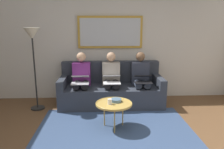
{
  "coord_description": "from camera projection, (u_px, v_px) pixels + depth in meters",
  "views": [
    {
      "loc": [
        0.21,
        2.52,
        1.72
      ],
      "look_at": [
        0.0,
        -1.7,
        0.75
      ],
      "focal_mm": 35.08,
      "sensor_mm": 36.0,
      "label": 1
    }
  ],
  "objects": [
    {
      "name": "wall_rear",
      "position": [
        110.0,
        43.0,
        5.09
      ],
      "size": [
        6.0,
        0.12,
        2.6
      ],
      "primitive_type": "cube",
      "color": "beige",
      "rests_on": "ground_plane"
    },
    {
      "name": "area_rug",
      "position": [
        114.0,
        129.0,
        3.68
      ],
      "size": [
        2.6,
        1.8,
        0.01
      ],
      "primitive_type": "cube",
      "color": "#33476B",
      "rests_on": "ground_plane"
    },
    {
      "name": "couch",
      "position": [
        111.0,
        90.0,
        4.84
      ],
      "size": [
        2.2,
        0.9,
        0.9
      ],
      "color": "#2D333D",
      "rests_on": "ground_plane"
    },
    {
      "name": "framed_mirror",
      "position": [
        110.0,
        32.0,
        4.94
      ],
      "size": [
        1.46,
        0.05,
        0.72
      ],
      "color": "#B7892D"
    },
    {
      "name": "coffee_table",
      "position": [
        114.0,
        104.0,
        3.63
      ],
      "size": [
        0.61,
        0.61,
        0.46
      ],
      "color": "tan",
      "rests_on": "ground_plane"
    },
    {
      "name": "cup",
      "position": [
        110.0,
        102.0,
        3.57
      ],
      "size": [
        0.07,
        0.07,
        0.09
      ],
      "primitive_type": "cylinder",
      "color": "silver",
      "rests_on": "coffee_table"
    },
    {
      "name": "bowl",
      "position": [
        116.0,
        100.0,
        3.69
      ],
      "size": [
        0.19,
        0.19,
        0.05
      ],
      "primitive_type": "cylinder",
      "color": "slate",
      "rests_on": "coffee_table"
    },
    {
      "name": "person_left",
      "position": [
        141.0,
        77.0,
        4.74
      ],
      "size": [
        0.38,
        0.58,
        1.14
      ],
      "color": "#2D3342",
      "rests_on": "couch"
    },
    {
      "name": "laptop_black",
      "position": [
        143.0,
        79.0,
        4.5
      ],
      "size": [
        0.35,
        0.35,
        0.15
      ],
      "color": "black"
    },
    {
      "name": "person_middle",
      "position": [
        111.0,
        77.0,
        4.71
      ],
      "size": [
        0.38,
        0.58,
        1.14
      ],
      "color": "gray",
      "rests_on": "couch"
    },
    {
      "name": "laptop_white",
      "position": [
        112.0,
        79.0,
        4.48
      ],
      "size": [
        0.35,
        0.37,
        0.16
      ],
      "color": "white"
    },
    {
      "name": "person_right",
      "position": [
        81.0,
        78.0,
        4.68
      ],
      "size": [
        0.38,
        0.58,
        1.14
      ],
      "color": "#66236B",
      "rests_on": "couch"
    },
    {
      "name": "laptop_silver",
      "position": [
        80.0,
        80.0,
        4.44
      ],
      "size": [
        0.35,
        0.36,
        0.16
      ],
      "color": "silver"
    },
    {
      "name": "standing_lamp",
      "position": [
        33.0,
        43.0,
        4.27
      ],
      "size": [
        0.32,
        0.32,
        1.66
      ],
      "color": "black",
      "rests_on": "ground_plane"
    }
  ]
}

